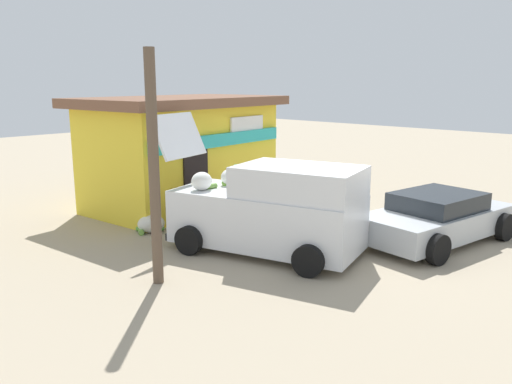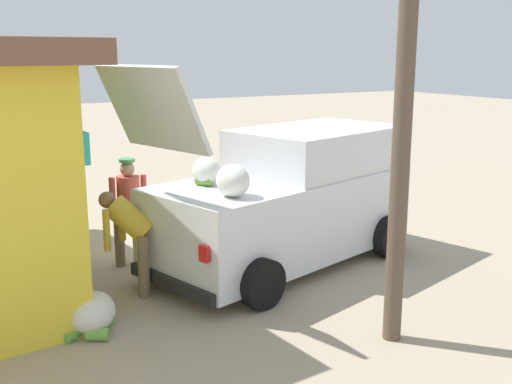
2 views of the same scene
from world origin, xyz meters
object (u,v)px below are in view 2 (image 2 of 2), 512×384
Objects in this scene: parked_sedan at (294,174)px; customer_bending at (133,231)px; delivery_van at (290,198)px; paint_bucket at (52,214)px; vendor_standing at (129,205)px; unloaded_banana_pile at (92,314)px.

customer_bending reaches higher than parked_sedan.
parked_sedan is at bearing -54.87° from customer_bending.
delivery_van is 4.88m from paint_bucket.
paint_bucket is (2.88, 0.57, -0.72)m from vendor_standing.
delivery_van is at bearing -74.43° from unloaded_banana_pile.
unloaded_banana_pile is at bearing 150.41° from vendor_standing.
paint_bucket is at bearing 11.22° from vendor_standing.
unloaded_banana_pile is 2.06× the size of paint_bucket.
paint_bucket is (3.96, 2.73, -0.79)m from delivery_van.
unloaded_banana_pile is at bearing 138.25° from customer_bending.
delivery_van is at bearing -145.44° from paint_bucket.
parked_sedan is 5.07× the size of unloaded_banana_pile.
parked_sedan is 4.98m from vendor_standing.
paint_bucket is at bearing -6.58° from unloaded_banana_pile.
parked_sedan is 3.15× the size of customer_bending.
paint_bucket is (4.88, -0.56, -0.00)m from unloaded_banana_pile.
unloaded_banana_pile is (-4.26, 5.56, -0.37)m from parked_sedan.
delivery_van reaches higher than parked_sedan.
parked_sedan is 5.79m from customer_bending.
vendor_standing is at bearing -16.05° from customer_bending.
customer_bending is (-3.33, 4.73, 0.26)m from parked_sedan.
delivery_van is 4.06m from parked_sedan.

